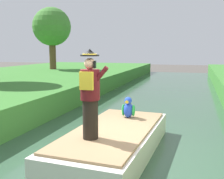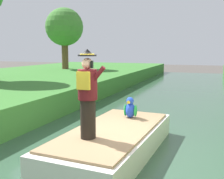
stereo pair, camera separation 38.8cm
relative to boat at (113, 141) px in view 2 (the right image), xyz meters
The scene contains 6 objects.
ground_plane 0.53m from the boat, 90.00° to the right, with size 80.00×80.00×0.00m, color #4C4742.
canal_water 0.49m from the boat, 90.00° to the right, with size 5.90×48.00×0.10m, color #33513D.
boat is the anchor object (origin of this frame).
person_pirate 1.51m from the boat, 106.18° to the right, with size 0.61×0.42×1.85m.
parrot_plush 1.25m from the boat, 85.52° to the left, with size 0.36×0.34×0.57m.
tree_tall 16.31m from the boat, 124.06° to the left, with size 2.91×2.91×4.70m.
Camera 2 is at (2.17, -5.49, 2.56)m, focal length 44.05 mm.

